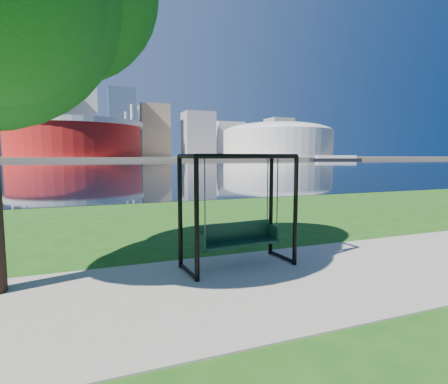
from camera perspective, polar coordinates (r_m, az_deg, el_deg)
ground at (r=7.12m, az=-0.26°, el=-14.09°), size 900.00×900.00×0.00m
path at (r=6.68m, az=1.32°, el=-15.32°), size 120.00×4.00×0.03m
river at (r=108.31m, az=-19.83°, el=4.21°), size 900.00×180.00×0.02m
far_bank at (r=312.27m, az=-20.69°, el=5.19°), size 900.00×228.00×2.00m
stadium at (r=241.67m, az=-23.07°, el=8.17°), size 83.00×83.00×32.00m
arena at (r=277.95m, az=8.71°, el=8.53°), size 84.00×84.00×26.56m
skyline at (r=327.37m, az=-21.69°, el=11.29°), size 392.00×66.00×96.50m
swing at (r=7.60m, az=2.27°, el=-3.46°), size 2.51×1.26×2.48m
barge at (r=236.08m, az=17.73°, el=5.31°), size 32.20×17.45×3.12m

